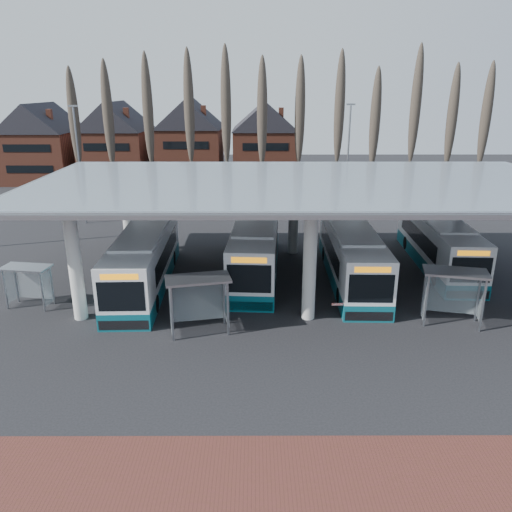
{
  "coord_description": "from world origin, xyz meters",
  "views": [
    {
      "loc": [
        -2.82,
        -21.48,
        11.6
      ],
      "look_at": [
        -2.73,
        7.0,
        1.93
      ],
      "focal_mm": 35.0,
      "sensor_mm": 36.0,
      "label": 1
    }
  ],
  "objects_px": {
    "shelter_0": "(28,277)",
    "shelter_1": "(198,292)",
    "bus_2": "(351,255)",
    "bus_0": "(145,260)",
    "shelter_2": "(454,285)",
    "bus_3": "(438,243)",
    "bus_1": "(256,247)"
  },
  "relations": [
    {
      "from": "shelter_0",
      "to": "shelter_1",
      "type": "distance_m",
      "value": 10.14
    },
    {
      "from": "bus_2",
      "to": "shelter_1",
      "type": "xyz_separation_m",
      "value": [
        -8.83,
        -7.08,
        0.49
      ]
    },
    {
      "from": "bus_0",
      "to": "shelter_0",
      "type": "distance_m",
      "value": 6.5
    },
    {
      "from": "shelter_0",
      "to": "shelter_2",
      "type": "relative_size",
      "value": 0.8
    },
    {
      "from": "shelter_0",
      "to": "bus_3",
      "type": "bearing_deg",
      "value": 23.4
    },
    {
      "from": "bus_2",
      "to": "bus_1",
      "type": "bearing_deg",
      "value": 167.95
    },
    {
      "from": "bus_3",
      "to": "bus_2",
      "type": "bearing_deg",
      "value": -154.86
    },
    {
      "from": "bus_0",
      "to": "bus_3",
      "type": "height_order",
      "value": "bus_0"
    },
    {
      "from": "bus_0",
      "to": "shelter_1",
      "type": "xyz_separation_m",
      "value": [
        3.93,
        -6.12,
        0.48
      ]
    },
    {
      "from": "bus_1",
      "to": "bus_3",
      "type": "distance_m",
      "value": 12.41
    },
    {
      "from": "shelter_2",
      "to": "bus_0",
      "type": "bearing_deg",
      "value": 175.69
    },
    {
      "from": "bus_0",
      "to": "shelter_2",
      "type": "bearing_deg",
      "value": -18.9
    },
    {
      "from": "bus_1",
      "to": "bus_2",
      "type": "distance_m",
      "value": 6.13
    },
    {
      "from": "shelter_0",
      "to": "shelter_2",
      "type": "bearing_deg",
      "value": 2.9
    },
    {
      "from": "shelter_2",
      "to": "shelter_0",
      "type": "bearing_deg",
      "value": -172.53
    },
    {
      "from": "bus_3",
      "to": "bus_0",
      "type": "bearing_deg",
      "value": -166.74
    },
    {
      "from": "shelter_0",
      "to": "shelter_2",
      "type": "distance_m",
      "value": 22.65
    },
    {
      "from": "shelter_1",
      "to": "bus_0",
      "type": "bearing_deg",
      "value": 110.62
    },
    {
      "from": "shelter_0",
      "to": "shelter_1",
      "type": "bearing_deg",
      "value": -9.2
    },
    {
      "from": "shelter_1",
      "to": "bus_3",
      "type": "bearing_deg",
      "value": 20.56
    },
    {
      "from": "bus_3",
      "to": "shelter_0",
      "type": "height_order",
      "value": "bus_3"
    },
    {
      "from": "bus_1",
      "to": "shelter_2",
      "type": "xyz_separation_m",
      "value": [
        10.01,
        -7.59,
        0.44
      ]
    },
    {
      "from": "bus_1",
      "to": "shelter_0",
      "type": "relative_size",
      "value": 4.74
    },
    {
      "from": "shelter_0",
      "to": "shelter_1",
      "type": "height_order",
      "value": "shelter_1"
    },
    {
      "from": "bus_3",
      "to": "shelter_2",
      "type": "bearing_deg",
      "value": -102.23
    },
    {
      "from": "bus_3",
      "to": "shelter_1",
      "type": "bearing_deg",
      "value": -144.82
    },
    {
      "from": "bus_0",
      "to": "shelter_1",
      "type": "bearing_deg",
      "value": -58.97
    },
    {
      "from": "bus_2",
      "to": "bus_3",
      "type": "distance_m",
      "value": 6.91
    },
    {
      "from": "bus_1",
      "to": "bus_3",
      "type": "xyz_separation_m",
      "value": [
        12.34,
        1.24,
        -0.08
      ]
    },
    {
      "from": "bus_3",
      "to": "shelter_2",
      "type": "xyz_separation_m",
      "value": [
        -2.33,
        -8.84,
        0.52
      ]
    },
    {
      "from": "bus_2",
      "to": "shelter_2",
      "type": "bearing_deg",
      "value": -55.48
    },
    {
      "from": "bus_3",
      "to": "shelter_1",
      "type": "relative_size",
      "value": 3.59
    }
  ]
}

